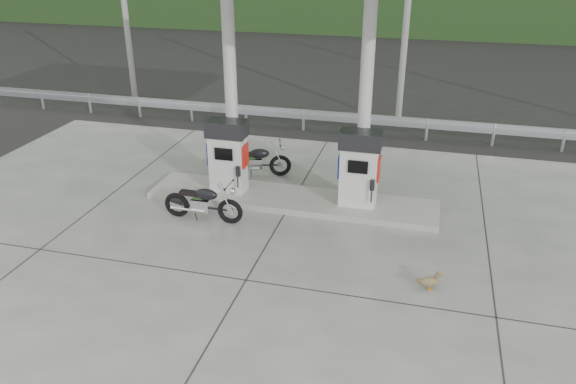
% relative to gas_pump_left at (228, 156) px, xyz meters
% --- Properties ---
extents(ground, '(160.00, 160.00, 0.00)m').
position_rel_gas_pump_left_xyz_m(ground, '(1.60, -2.50, -1.07)').
color(ground, black).
rests_on(ground, ground).
extents(forecourt_apron, '(18.00, 14.00, 0.02)m').
position_rel_gas_pump_left_xyz_m(forecourt_apron, '(1.60, -2.50, -1.06)').
color(forecourt_apron, slate).
rests_on(forecourt_apron, ground).
extents(pump_island, '(7.00, 1.40, 0.15)m').
position_rel_gas_pump_left_xyz_m(pump_island, '(1.60, 0.00, -0.98)').
color(pump_island, gray).
rests_on(pump_island, forecourt_apron).
extents(gas_pump_left, '(0.95, 0.55, 1.80)m').
position_rel_gas_pump_left_xyz_m(gas_pump_left, '(0.00, 0.00, 0.00)').
color(gas_pump_left, silver).
rests_on(gas_pump_left, pump_island).
extents(gas_pump_right, '(0.95, 0.55, 1.80)m').
position_rel_gas_pump_left_xyz_m(gas_pump_right, '(3.20, 0.00, 0.00)').
color(gas_pump_right, silver).
rests_on(gas_pump_right, pump_island).
extents(canopy_column_left, '(0.30, 0.30, 5.00)m').
position_rel_gas_pump_left_xyz_m(canopy_column_left, '(0.00, 0.40, 1.60)').
color(canopy_column_left, silver).
rests_on(canopy_column_left, pump_island).
extents(canopy_column_right, '(0.30, 0.30, 5.00)m').
position_rel_gas_pump_left_xyz_m(canopy_column_right, '(3.20, 0.40, 1.60)').
color(canopy_column_right, silver).
rests_on(canopy_column_right, pump_island).
extents(guardrail, '(26.00, 0.16, 1.42)m').
position_rel_gas_pump_left_xyz_m(guardrail, '(1.60, 5.50, -0.36)').
color(guardrail, '#A6A7AE').
rests_on(guardrail, ground).
extents(road, '(60.00, 7.00, 0.01)m').
position_rel_gas_pump_left_xyz_m(road, '(1.60, 9.00, -1.07)').
color(road, black).
rests_on(road, ground).
extents(utility_pole_b, '(0.22, 0.22, 8.00)m').
position_rel_gas_pump_left_xyz_m(utility_pole_b, '(3.60, 7.00, 2.93)').
color(utility_pole_b, gray).
rests_on(utility_pole_b, ground).
extents(motorcycle_left, '(1.84, 1.04, 0.83)m').
position_rel_gas_pump_left_xyz_m(motorcycle_left, '(0.27, 1.35, -0.63)').
color(motorcycle_left, black).
rests_on(motorcycle_left, forecourt_apron).
extents(motorcycle_right, '(1.78, 0.58, 0.84)m').
position_rel_gas_pump_left_xyz_m(motorcycle_right, '(-0.12, -1.38, -0.63)').
color(motorcycle_right, black).
rests_on(motorcycle_right, forecourt_apron).
extents(duck, '(0.47, 0.27, 0.33)m').
position_rel_gas_pump_left_xyz_m(duck, '(4.94, -2.94, -0.89)').
color(duck, brown).
rests_on(duck, forecourt_apron).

